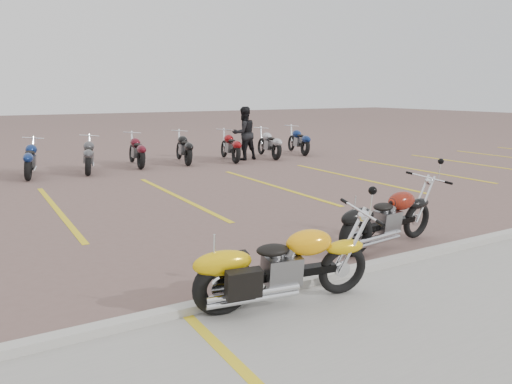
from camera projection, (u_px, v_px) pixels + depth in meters
ground at (266, 240)px, 8.43m from camera, size 100.00×100.00×0.00m
curb at (344, 273)px, 6.72m from camera, size 60.00×0.18×0.12m
parking_stripes at (178, 197)px, 11.81m from camera, size 38.00×5.50×0.01m
yellow_cruiser at (279, 268)px, 5.78m from camera, size 2.19×0.49×0.91m
flame_cruiser at (384, 221)px, 7.92m from camera, size 2.15×0.43×0.89m
person_b at (244, 133)px, 17.99m from camera, size 0.97×0.78×1.92m
bg_bike_row at (112, 152)px, 15.99m from camera, size 15.83×2.08×1.10m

